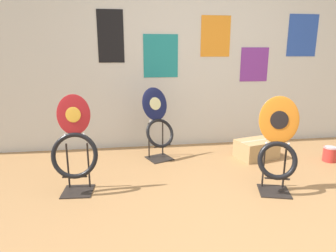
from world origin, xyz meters
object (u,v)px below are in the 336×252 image
(toilet_seat_display_navy_moon, at_px, (158,124))
(toilet_seat_display_crimson_swirl, at_px, (75,150))
(storage_box, at_px, (256,149))
(toilet_seat_display_orange_sun, at_px, (278,147))
(paint_can, at_px, (330,154))

(toilet_seat_display_navy_moon, distance_m, toilet_seat_display_crimson_swirl, 1.20)
(toilet_seat_display_crimson_swirl, bearing_deg, toilet_seat_display_navy_moon, 43.26)
(storage_box, bearing_deg, toilet_seat_display_orange_sun, -104.45)
(toilet_seat_display_orange_sun, bearing_deg, storage_box, 75.55)
(toilet_seat_display_crimson_swirl, relative_size, storage_box, 1.71)
(toilet_seat_display_navy_moon, xyz_separation_m, toilet_seat_display_crimson_swirl, (-0.87, -0.82, -0.02))
(toilet_seat_display_crimson_swirl, height_order, storage_box, toilet_seat_display_crimson_swirl)
(storage_box, bearing_deg, paint_can, -16.96)
(toilet_seat_display_navy_moon, relative_size, paint_can, 4.81)
(toilet_seat_display_orange_sun, xyz_separation_m, toilet_seat_display_navy_moon, (-0.99, 1.09, -0.00))
(toilet_seat_display_orange_sun, relative_size, toilet_seat_display_navy_moon, 1.04)
(toilet_seat_display_navy_moon, height_order, toilet_seat_display_crimson_swirl, toilet_seat_display_crimson_swirl)
(toilet_seat_display_orange_sun, distance_m, paint_can, 1.30)
(toilet_seat_display_orange_sun, xyz_separation_m, toilet_seat_display_crimson_swirl, (-1.86, 0.27, -0.02))
(toilet_seat_display_navy_moon, height_order, paint_can, toilet_seat_display_navy_moon)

